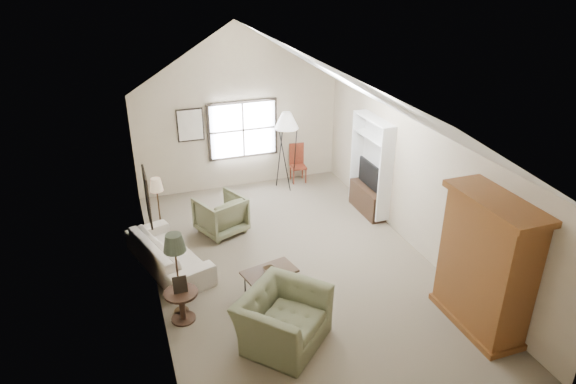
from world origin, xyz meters
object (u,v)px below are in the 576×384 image
object	(u,v)px
side_chair	(298,164)
armchair_near	(283,319)
armoire	(486,265)
side_table	(182,306)
sofa	(169,253)
armchair_far	(221,215)
coffee_table	(270,282)

from	to	relation	value
side_chair	armchair_near	bearing A→B (deg)	-107.86
armoire	side_table	xyz separation A→B (m)	(-4.38, 1.63, -0.83)
armchair_near	side_chair	size ratio (longest dim) A/B	1.30
side_table	side_chair	world-z (taller)	side_chair
sofa	side_chair	size ratio (longest dim) A/B	2.20
side_table	armoire	bearing A→B (deg)	-20.36
armoire	armchair_near	distance (m)	3.17
side_chair	sofa	bearing A→B (deg)	-136.87
side_table	side_chair	xyz separation A→B (m)	(3.64, 4.47, 0.22)
sofa	side_table	xyz separation A→B (m)	(0.00, -1.60, -0.04)
armchair_far	side_table	bearing A→B (deg)	42.38
armoire	armchair_far	xyz separation A→B (m)	(-3.17, 4.20, -0.69)
sofa	armchair_near	world-z (taller)	armchair_near
armoire	side_chair	size ratio (longest dim) A/B	2.26
armchair_near	armchair_far	world-z (taller)	armchair_near
sofa	armchair_far	size ratio (longest dim) A/B	2.40
armoire	armchair_near	size ratio (longest dim) A/B	1.73
coffee_table	side_chair	size ratio (longest dim) A/B	0.93
armoire	side_chair	world-z (taller)	armoire
armchair_near	armchair_far	size ratio (longest dim) A/B	1.42
sofa	side_chair	distance (m)	4.64
sofa	side_table	bearing A→B (deg)	162.19
coffee_table	side_table	bearing A→B (deg)	-172.48
armoire	coffee_table	size ratio (longest dim) A/B	2.44
armchair_far	sofa	bearing A→B (deg)	16.34
armoire	sofa	xyz separation A→B (m)	(-4.38, 3.23, -0.79)
armoire	coffee_table	world-z (taller)	armoire
armchair_near	side_chair	bearing A→B (deg)	25.01
sofa	side_table	size ratio (longest dim) A/B	3.99
sofa	armchair_far	bearing A→B (deg)	-69.00
armchair_near	side_chair	distance (m)	5.93
armoire	sofa	distance (m)	5.50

